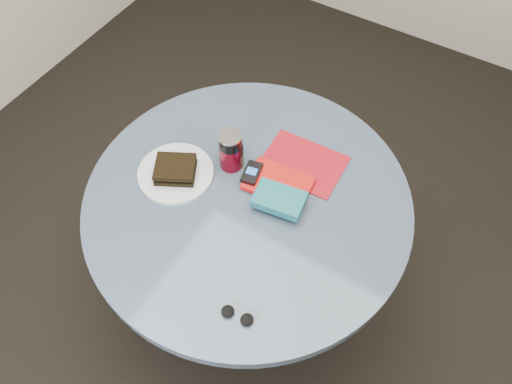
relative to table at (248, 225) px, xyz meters
The scene contains 11 objects.
ground 0.59m from the table, ahead, with size 4.00×4.00×0.00m, color black.
table is the anchor object (origin of this frame).
plate 0.30m from the table, 169.67° to the right, with size 0.24×0.24×0.02m, color silver.
sandwich 0.31m from the table, 168.39° to the right, with size 0.16×0.15×0.04m.
soda_can 0.27m from the table, 143.48° to the left, with size 0.09×0.09×0.14m.
pepper_grinder 0.25m from the table, 135.81° to the left, with size 0.05×0.05×0.09m.
magazine 0.27m from the table, 67.38° to the left, with size 0.25×0.19×0.00m, color maroon.
red_book 0.20m from the table, 55.11° to the left, with size 0.20×0.13×0.02m, color red.
novel 0.22m from the table, 12.33° to the left, with size 0.15×0.10×0.03m, color #175F6E.
mp3_player 0.20m from the table, 111.30° to the left, with size 0.06×0.09×0.02m.
headphones 0.42m from the table, 62.47° to the right, with size 0.09×0.05×0.02m.
Camera 1 is at (0.46, -0.71, 2.00)m, focal length 35.00 mm.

